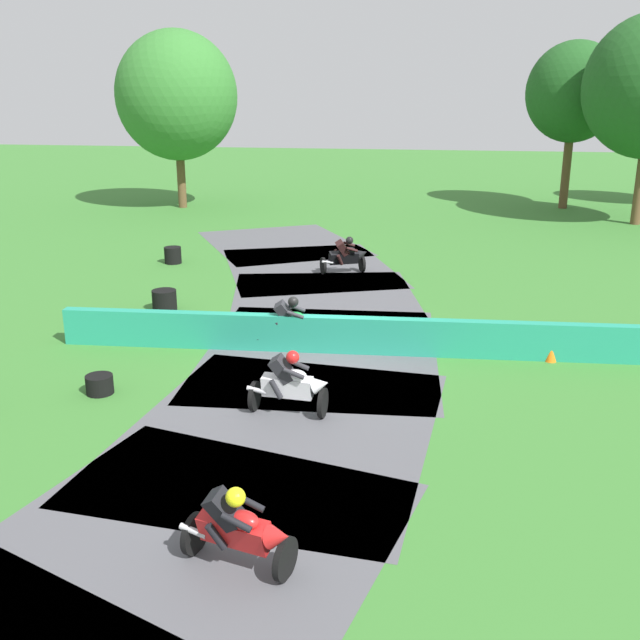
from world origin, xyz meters
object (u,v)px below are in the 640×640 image
(motorcycle_trailing_green, at_px, (291,324))
(motorcycle_fourth_black, at_px, (346,256))
(motorcycle_chase_white, at_px, (291,384))
(tire_stack_mid_b, at_px, (164,300))
(traffic_cone, at_px, (551,352))
(motorcycle_lead_red, at_px, (239,529))
(tire_stack_mid_a, at_px, (100,384))
(tire_stack_far, at_px, (173,255))

(motorcycle_trailing_green, distance_m, motorcycle_fourth_black, 7.84)
(motorcycle_chase_white, xyz_separation_m, tire_stack_mid_b, (-4.98, 6.42, -0.36))
(traffic_cone, bearing_deg, motorcycle_lead_red, -120.61)
(tire_stack_mid_a, distance_m, traffic_cone, 10.27)
(tire_stack_mid_b, bearing_deg, motorcycle_lead_red, -65.20)
(traffic_cone, bearing_deg, tire_stack_mid_a, -160.37)
(motorcycle_chase_white, relative_size, tire_stack_mid_a, 2.95)
(tire_stack_mid_a, height_order, tire_stack_far, tire_stack_far)
(motorcycle_lead_red, relative_size, traffic_cone, 3.85)
(traffic_cone, bearing_deg, tire_stack_mid_b, 166.31)
(tire_stack_far, relative_size, traffic_cone, 1.40)
(motorcycle_lead_red, height_order, tire_stack_mid_a, motorcycle_lead_red)
(motorcycle_chase_white, xyz_separation_m, traffic_cone, (5.47, 3.88, -0.44))
(motorcycle_lead_red, height_order, traffic_cone, motorcycle_lead_red)
(tire_stack_far, bearing_deg, motorcycle_lead_red, -67.60)
(tire_stack_mid_a, bearing_deg, traffic_cone, 19.63)
(motorcycle_trailing_green, height_order, motorcycle_fourth_black, motorcycle_trailing_green)
(motorcycle_chase_white, bearing_deg, motorcycle_fourth_black, 91.71)
(motorcycle_lead_red, distance_m, tire_stack_mid_a, 6.98)
(motorcycle_lead_red, bearing_deg, motorcycle_chase_white, 93.09)
(tire_stack_mid_a, relative_size, tire_stack_far, 0.94)
(tire_stack_mid_a, bearing_deg, motorcycle_lead_red, -50.16)
(motorcycle_chase_white, relative_size, tire_stack_far, 2.77)
(motorcycle_fourth_black, height_order, tire_stack_mid_a, motorcycle_fourth_black)
(motorcycle_chase_white, xyz_separation_m, motorcycle_trailing_green, (-0.73, 3.75, -0.00))
(motorcycle_trailing_green, xyz_separation_m, tire_stack_far, (-6.04, 8.39, -0.36))
(motorcycle_lead_red, distance_m, motorcycle_fourth_black, 16.52)
(tire_stack_mid_b, bearing_deg, motorcycle_fourth_black, 48.11)
(motorcycle_fourth_black, xyz_separation_m, tire_stack_far, (-6.42, 0.56, -0.33))
(tire_stack_mid_a, xyz_separation_m, traffic_cone, (9.67, 3.45, 0.02))
(tire_stack_mid_a, relative_size, tire_stack_mid_b, 0.82)
(motorcycle_chase_white, distance_m, motorcycle_trailing_green, 3.82)
(motorcycle_lead_red, relative_size, tire_stack_far, 2.76)
(motorcycle_chase_white, bearing_deg, motorcycle_lead_red, -86.91)
(motorcycle_trailing_green, relative_size, tire_stack_far, 2.74)
(motorcycle_chase_white, xyz_separation_m, tire_stack_far, (-6.77, 12.14, -0.36))
(motorcycle_chase_white, relative_size, tire_stack_mid_b, 2.43)
(motorcycle_chase_white, height_order, tire_stack_mid_a, motorcycle_chase_white)
(motorcycle_lead_red, xyz_separation_m, tire_stack_far, (-7.03, 17.06, -0.34))
(motorcycle_chase_white, distance_m, motorcycle_fourth_black, 11.59)
(motorcycle_chase_white, xyz_separation_m, tire_stack_mid_a, (-4.20, 0.43, -0.46))
(tire_stack_mid_a, height_order, traffic_cone, traffic_cone)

